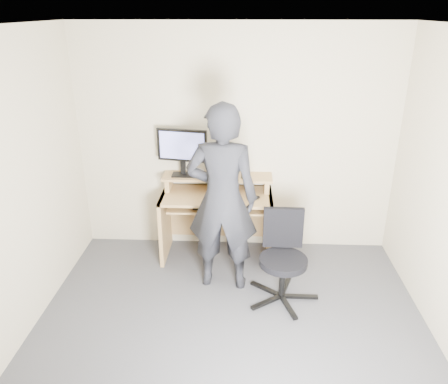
# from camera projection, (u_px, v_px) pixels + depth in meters

# --- Properties ---
(ground) EXTENTS (3.50, 3.50, 0.00)m
(ground) POSITION_uv_depth(u_px,v_px,m) (230.00, 345.00, 3.66)
(ground) COLOR #4A4B4F
(ground) RESTS_ON ground
(back_wall) EXTENTS (3.50, 0.02, 2.50)m
(back_wall) POSITION_uv_depth(u_px,v_px,m) (236.00, 142.00, 4.78)
(back_wall) COLOR beige
(back_wall) RESTS_ON ground
(ceiling) EXTENTS (3.50, 3.50, 0.02)m
(ceiling) POSITION_uv_depth(u_px,v_px,m) (232.00, 27.00, 2.68)
(ceiling) COLOR white
(ceiling) RESTS_ON back_wall
(desk) EXTENTS (1.20, 0.60, 0.91)m
(desk) POSITION_uv_depth(u_px,v_px,m) (217.00, 208.00, 4.86)
(desk) COLOR tan
(desk) RESTS_ON ground
(monitor) EXTENTS (0.55, 0.15, 0.52)m
(monitor) POSITION_uv_depth(u_px,v_px,m) (182.00, 148.00, 4.67)
(monitor) COLOR black
(monitor) RESTS_ON desk
(external_drive) EXTENTS (0.09, 0.14, 0.20)m
(external_drive) POSITION_uv_depth(u_px,v_px,m) (221.00, 167.00, 4.74)
(external_drive) COLOR black
(external_drive) RESTS_ON desk
(travel_mug) EXTENTS (0.09, 0.09, 0.16)m
(travel_mug) POSITION_uv_depth(u_px,v_px,m) (219.00, 169.00, 4.75)
(travel_mug) COLOR silver
(travel_mug) RESTS_ON desk
(smartphone) EXTENTS (0.07, 0.13, 0.01)m
(smartphone) POSITION_uv_depth(u_px,v_px,m) (244.00, 176.00, 4.76)
(smartphone) COLOR black
(smartphone) RESTS_ON desk
(charger) EXTENTS (0.05, 0.04, 0.03)m
(charger) POSITION_uv_depth(u_px,v_px,m) (195.00, 176.00, 4.72)
(charger) COLOR black
(charger) RESTS_ON desk
(headphones) EXTENTS (0.17, 0.17, 0.06)m
(headphones) POSITION_uv_depth(u_px,v_px,m) (197.00, 172.00, 4.87)
(headphones) COLOR silver
(headphones) RESTS_ON desk
(keyboard) EXTENTS (0.47, 0.21, 0.03)m
(keyboard) POSITION_uv_depth(u_px,v_px,m) (215.00, 205.00, 4.66)
(keyboard) COLOR black
(keyboard) RESTS_ON desk
(mouse) EXTENTS (0.10, 0.07, 0.04)m
(mouse) POSITION_uv_depth(u_px,v_px,m) (255.00, 197.00, 4.59)
(mouse) COLOR black
(mouse) RESTS_ON desk
(office_chair) EXTENTS (0.65, 0.68, 0.86)m
(office_chair) POSITION_uv_depth(u_px,v_px,m) (283.00, 254.00, 4.12)
(office_chair) COLOR black
(office_chair) RESTS_ON ground
(person) EXTENTS (0.71, 0.49, 1.87)m
(person) POSITION_uv_depth(u_px,v_px,m) (222.00, 199.00, 4.13)
(person) COLOR black
(person) RESTS_ON ground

